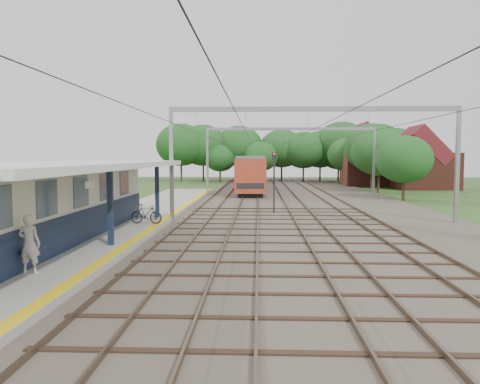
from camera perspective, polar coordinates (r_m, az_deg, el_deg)
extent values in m
plane|color=#2D4C1E|center=(13.71, 1.12, -12.78)|extent=(160.00, 160.00, 0.00)
cube|color=#473D33|center=(43.44, 7.19, -0.95)|extent=(18.00, 90.00, 0.10)
cube|color=gray|center=(28.45, -13.61, -3.58)|extent=(5.00, 52.00, 0.35)
cube|color=yellow|center=(27.90, -9.16, -3.30)|extent=(0.45, 52.00, 0.01)
cube|color=beige|center=(22.18, -22.14, -1.12)|extent=(3.20, 18.00, 3.40)
cube|color=#101B34|center=(21.67, -18.16, -3.80)|extent=(0.06, 18.00, 1.40)
cube|color=slate|center=(21.51, -18.22, 0.16)|extent=(0.05, 16.00, 1.30)
cube|color=#101B34|center=(20.17, -15.53, -1.75)|extent=(0.22, 0.22, 3.20)
cube|color=#101B34|center=(28.84, -10.07, 0.13)|extent=(0.22, 0.22, 3.20)
cube|color=silver|center=(20.73, -20.64, 3.05)|extent=(6.40, 20.00, 0.24)
cube|color=white|center=(18.24, -17.81, 0.87)|extent=(0.06, 0.85, 0.26)
cube|color=brown|center=(43.50, -3.65, -0.76)|extent=(0.07, 88.00, 0.15)
cube|color=brown|center=(43.38, -1.77, -0.76)|extent=(0.07, 88.00, 0.15)
cube|color=brown|center=(43.30, 0.30, -0.77)|extent=(0.07, 88.00, 0.15)
cube|color=brown|center=(43.27, 2.20, -0.78)|extent=(0.07, 88.00, 0.15)
cube|color=brown|center=(43.33, 5.20, -0.79)|extent=(0.07, 88.00, 0.15)
cube|color=brown|center=(43.43, 7.09, -0.79)|extent=(0.07, 88.00, 0.15)
cube|color=brown|center=(43.66, 9.92, -0.79)|extent=(0.07, 88.00, 0.15)
cube|color=brown|center=(43.88, 11.78, -0.80)|extent=(0.07, 88.00, 0.15)
cube|color=gray|center=(28.59, -8.35, 3.22)|extent=(0.22, 0.22, 7.00)
cube|color=gray|center=(30.46, 24.97, 2.93)|extent=(0.22, 0.22, 7.00)
cube|color=gray|center=(28.42, 8.94, 9.97)|extent=(17.00, 0.20, 0.30)
cube|color=gray|center=(48.39, -3.99, 3.70)|extent=(0.22, 0.22, 7.00)
cube|color=gray|center=(49.51, 16.01, 3.56)|extent=(0.22, 0.22, 7.00)
cube|color=gray|center=(48.29, 6.16, 7.66)|extent=(17.00, 0.20, 0.30)
cylinder|color=black|center=(43.29, -2.74, 6.28)|extent=(0.02, 88.00, 0.02)
cylinder|color=black|center=(43.13, 1.26, 6.29)|extent=(0.02, 88.00, 0.02)
cylinder|color=black|center=(43.22, 6.20, 6.26)|extent=(0.02, 88.00, 0.02)
cylinder|color=black|center=(43.62, 10.95, 6.19)|extent=(0.02, 88.00, 0.02)
cylinder|color=#382619|center=(74.85, -5.62, 2.34)|extent=(0.28, 0.28, 2.88)
ellipsoid|color=#163F17|center=(74.81, -5.64, 5.03)|extent=(6.72, 6.72, 5.76)
cylinder|color=#382619|center=(76.27, -0.94, 2.26)|extent=(0.28, 0.28, 2.52)
ellipsoid|color=#163F17|center=(76.22, -0.95, 4.57)|extent=(5.88, 5.88, 5.04)
cylinder|color=#382619|center=(73.16, 3.63, 2.44)|extent=(0.28, 0.28, 3.24)
ellipsoid|color=#163F17|center=(73.14, 3.64, 5.55)|extent=(7.56, 7.56, 6.48)
cylinder|color=#382619|center=(75.55, 8.15, 2.26)|extent=(0.28, 0.28, 2.70)
ellipsoid|color=#163F17|center=(75.50, 8.17, 4.77)|extent=(6.30, 6.30, 5.40)
cylinder|color=#382619|center=(53.12, 17.81, 1.14)|extent=(0.28, 0.28, 2.52)
ellipsoid|color=#163F17|center=(53.05, 17.89, 4.46)|extent=(5.88, 5.88, 5.04)
cylinder|color=#382619|center=(68.75, 14.65, 2.04)|extent=(0.28, 0.28, 2.88)
ellipsoid|color=#163F17|center=(68.71, 14.71, 4.97)|extent=(6.72, 6.72, 5.76)
cube|color=brown|center=(62.66, 21.61, 2.41)|extent=(7.00, 6.00, 4.50)
cube|color=maroon|center=(62.65, 21.69, 5.29)|extent=(4.99, 6.12, 4.99)
cube|color=brown|center=(66.99, 15.87, 2.87)|extent=(8.00, 6.00, 5.00)
cube|color=maroon|center=(67.00, 15.93, 5.77)|extent=(5.52, 6.12, 5.52)
imported|color=beige|center=(16.21, -24.31, -5.76)|extent=(0.70, 0.47, 1.91)
imported|color=black|center=(26.17, -11.36, -2.65)|extent=(1.85, 0.77, 1.08)
cube|color=black|center=(53.09, 1.44, 0.33)|extent=(2.41, 17.19, 0.44)
cube|color=#9B2F17|center=(52.99, 1.44, 2.35)|extent=(3.01, 18.69, 3.29)
cube|color=black|center=(52.98, 1.44, 2.73)|extent=(3.05, 17.19, 0.93)
cube|color=slate|center=(52.96, 1.44, 4.26)|extent=(2.77, 18.69, 0.28)
cube|color=black|center=(72.34, 1.66, 1.40)|extent=(2.41, 17.19, 0.44)
cube|color=#9B2F17|center=(72.27, 1.66, 2.88)|extent=(3.01, 18.69, 3.29)
cube|color=black|center=(72.26, 1.66, 3.16)|extent=(3.05, 17.19, 0.93)
cube|color=slate|center=(72.24, 1.66, 4.28)|extent=(2.77, 18.69, 0.28)
cylinder|color=black|center=(32.72, 4.17, 0.75)|extent=(0.13, 0.13, 3.98)
cube|color=black|center=(32.65, 4.19, 4.41)|extent=(0.32, 0.21, 0.55)
sphere|color=red|center=(32.55, 4.20, 4.67)|extent=(0.14, 0.14, 0.14)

